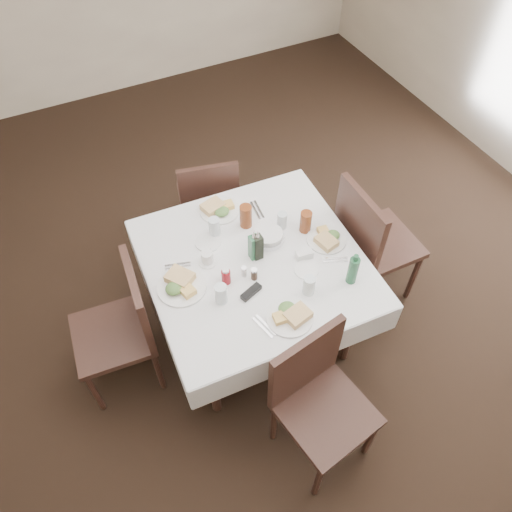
# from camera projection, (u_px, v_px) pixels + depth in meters

# --- Properties ---
(ground_plane) EXTENTS (7.00, 7.00, 0.00)m
(ground_plane) POSITION_uv_depth(u_px,v_px,m) (247.00, 333.00, 3.62)
(ground_plane) COLOR black
(room_shell) EXTENTS (6.04, 7.04, 2.80)m
(room_shell) POSITION_uv_depth(u_px,v_px,m) (242.00, 142.00, 2.30)
(room_shell) COLOR #BAA991
(room_shell) RESTS_ON ground
(dining_table) EXTENTS (1.37, 1.37, 0.76)m
(dining_table) POSITION_uv_depth(u_px,v_px,m) (254.00, 269.00, 3.13)
(dining_table) COLOR black
(dining_table) RESTS_ON ground
(chair_north) EXTENTS (0.52, 0.52, 0.91)m
(chair_north) POSITION_uv_depth(u_px,v_px,m) (209.00, 198.00, 3.77)
(chair_north) COLOR black
(chair_north) RESTS_ON ground
(chair_south) EXTENTS (0.54, 0.54, 0.99)m
(chair_south) POSITION_uv_depth(u_px,v_px,m) (316.00, 393.00, 2.73)
(chair_south) COLOR black
(chair_south) RESTS_ON ground
(chair_east) EXTENTS (0.50, 0.50, 1.04)m
(chair_east) POSITION_uv_depth(u_px,v_px,m) (370.00, 239.00, 3.41)
(chair_east) COLOR black
(chair_east) RESTS_ON ground
(chair_west) EXTENTS (0.51, 0.51, 0.99)m
(chair_west) POSITION_uv_depth(u_px,v_px,m) (125.00, 323.00, 3.02)
(chair_west) COLOR black
(chair_west) RESTS_ON ground
(meal_north) EXTENTS (0.27, 0.27, 0.06)m
(meal_north) POSITION_uv_depth(u_px,v_px,m) (219.00, 209.00, 3.32)
(meal_north) COLOR white
(meal_north) RESTS_ON dining_table
(meal_south) EXTENTS (0.27, 0.27, 0.06)m
(meal_south) POSITION_uv_depth(u_px,v_px,m) (291.00, 315.00, 2.79)
(meal_south) COLOR white
(meal_south) RESTS_ON dining_table
(meal_east) EXTENTS (0.25, 0.25, 0.05)m
(meal_east) POSITION_uv_depth(u_px,v_px,m) (327.00, 239.00, 3.15)
(meal_east) COLOR white
(meal_east) RESTS_ON dining_table
(meal_west) EXTENTS (0.29, 0.29, 0.06)m
(meal_west) POSITION_uv_depth(u_px,v_px,m) (180.00, 285.00, 2.92)
(meal_west) COLOR white
(meal_west) RESTS_ON dining_table
(side_plate_a) EXTENTS (0.17, 0.17, 0.01)m
(side_plate_a) POSITION_uv_depth(u_px,v_px,m) (208.00, 242.00, 3.16)
(side_plate_a) COLOR white
(side_plate_a) RESTS_ON dining_table
(side_plate_b) EXTENTS (0.15, 0.15, 0.01)m
(side_plate_b) POSITION_uv_depth(u_px,v_px,m) (306.00, 270.00, 3.02)
(side_plate_b) COLOR white
(side_plate_b) RESTS_ON dining_table
(water_n) EXTENTS (0.07, 0.07, 0.13)m
(water_n) POSITION_uv_depth(u_px,v_px,m) (214.00, 227.00, 3.16)
(water_n) COLOR silver
(water_n) RESTS_ON dining_table
(water_s) EXTENTS (0.07, 0.07, 0.13)m
(water_s) POSITION_uv_depth(u_px,v_px,m) (309.00, 285.00, 2.87)
(water_s) COLOR silver
(water_s) RESTS_ON dining_table
(water_e) EXTENTS (0.06, 0.06, 0.12)m
(water_e) POSITION_uv_depth(u_px,v_px,m) (282.00, 220.00, 3.21)
(water_e) COLOR silver
(water_e) RESTS_ON dining_table
(water_w) EXTENTS (0.07, 0.07, 0.13)m
(water_w) POSITION_uv_depth(u_px,v_px,m) (221.00, 294.00, 2.83)
(water_w) COLOR silver
(water_w) RESTS_ON dining_table
(iced_tea_a) EXTENTS (0.08, 0.08, 0.17)m
(iced_tea_a) POSITION_uv_depth(u_px,v_px,m) (246.00, 216.00, 3.20)
(iced_tea_a) COLOR brown
(iced_tea_a) RESTS_ON dining_table
(iced_tea_b) EXTENTS (0.07, 0.07, 0.16)m
(iced_tea_b) POSITION_uv_depth(u_px,v_px,m) (306.00, 222.00, 3.17)
(iced_tea_b) COLOR brown
(iced_tea_b) RESTS_ON dining_table
(bread_basket) EXTENTS (0.20, 0.20, 0.07)m
(bread_basket) POSITION_uv_depth(u_px,v_px,m) (269.00, 237.00, 3.15)
(bread_basket) COLOR silver
(bread_basket) RESTS_ON dining_table
(oil_cruet_dark) EXTENTS (0.06, 0.06, 0.23)m
(oil_cruet_dark) POSITION_uv_depth(u_px,v_px,m) (258.00, 246.00, 3.01)
(oil_cruet_dark) COLOR black
(oil_cruet_dark) RESTS_ON dining_table
(oil_cruet_green) EXTENTS (0.06, 0.06, 0.23)m
(oil_cruet_green) POSITION_uv_depth(u_px,v_px,m) (254.00, 246.00, 3.01)
(oil_cruet_green) COLOR #24603B
(oil_cruet_green) RESTS_ON dining_table
(ketchup_bottle) EXTENTS (0.05, 0.05, 0.12)m
(ketchup_bottle) POSITION_uv_depth(u_px,v_px,m) (226.00, 276.00, 2.92)
(ketchup_bottle) COLOR maroon
(ketchup_bottle) RESTS_ON dining_table
(salt_shaker) EXTENTS (0.03, 0.03, 0.07)m
(salt_shaker) POSITION_uv_depth(u_px,v_px,m) (244.00, 271.00, 2.97)
(salt_shaker) COLOR white
(salt_shaker) RESTS_ON dining_table
(pepper_shaker) EXTENTS (0.04, 0.04, 0.09)m
(pepper_shaker) POSITION_uv_depth(u_px,v_px,m) (254.00, 274.00, 2.95)
(pepper_shaker) COLOR #3E2B1F
(pepper_shaker) RESTS_ON dining_table
(coffee_mug) EXTENTS (0.12, 0.12, 0.08)m
(coffee_mug) POSITION_uv_depth(u_px,v_px,m) (207.00, 258.00, 3.03)
(coffee_mug) COLOR white
(coffee_mug) RESTS_ON dining_table
(sunglasses) EXTENTS (0.15, 0.09, 0.03)m
(sunglasses) POSITION_uv_depth(u_px,v_px,m) (251.00, 292.00, 2.90)
(sunglasses) COLOR black
(sunglasses) RESTS_ON dining_table
(green_bottle) EXTENTS (0.06, 0.06, 0.23)m
(green_bottle) POSITION_uv_depth(u_px,v_px,m) (353.00, 270.00, 2.89)
(green_bottle) COLOR #24603B
(green_bottle) RESTS_ON dining_table
(sugar_caddy) EXTENTS (0.11, 0.07, 0.05)m
(sugar_caddy) POSITION_uv_depth(u_px,v_px,m) (304.00, 254.00, 3.07)
(sugar_caddy) COLOR white
(sugar_caddy) RESTS_ON dining_table
(cutlery_n) EXTENTS (0.06, 0.18, 0.01)m
(cutlery_n) POSITION_uv_depth(u_px,v_px,m) (257.00, 210.00, 3.34)
(cutlery_n) COLOR silver
(cutlery_n) RESTS_ON dining_table
(cutlery_s) EXTENTS (0.08, 0.17, 0.01)m
(cutlery_s) POSITION_uv_depth(u_px,v_px,m) (264.00, 326.00, 2.77)
(cutlery_s) COLOR silver
(cutlery_s) RESTS_ON dining_table
(cutlery_e) EXTENTS (0.16, 0.09, 0.01)m
(cutlery_e) POSITION_uv_depth(u_px,v_px,m) (335.00, 260.00, 3.07)
(cutlery_e) COLOR silver
(cutlery_e) RESTS_ON dining_table
(cutlery_w) EXTENTS (0.16, 0.08, 0.01)m
(cutlery_w) POSITION_uv_depth(u_px,v_px,m) (178.00, 266.00, 3.04)
(cutlery_w) COLOR silver
(cutlery_w) RESTS_ON dining_table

